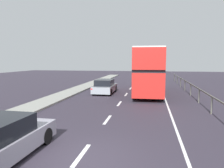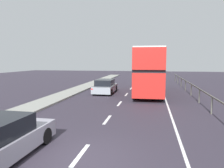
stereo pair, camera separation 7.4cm
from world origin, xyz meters
name	(u,v)px [view 1 (the left image)]	position (x,y,z in m)	size (l,w,h in m)	color
ground_plane	(78,161)	(0.00, 0.00, -0.05)	(73.97, 120.00, 0.10)	#2F2A36
lane_paint_markings	(150,108)	(2.33, 8.35, 0.00)	(3.70, 46.00, 0.01)	silver
bridge_side_railing	(205,95)	(6.01, 9.00, 0.90)	(0.10, 42.00, 1.12)	#54544B
double_decker_bus_red	(147,70)	(1.98, 14.97, 2.34)	(2.87, 10.37, 4.37)	#B3201B
sedan_car_ahead	(105,87)	(-2.20, 14.23, 0.67)	(1.87, 4.05, 1.40)	gray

